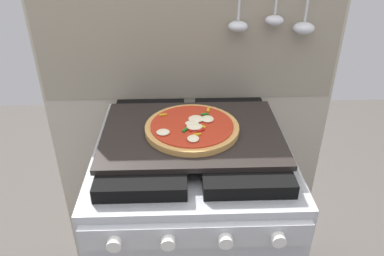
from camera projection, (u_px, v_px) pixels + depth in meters
kitchen_backsplash at (190, 115)px, 1.50m from camera, size 1.10×0.09×1.55m
stove at (192, 240)px, 1.38m from camera, size 0.60×0.64×0.90m
baking_tray at (192, 133)px, 1.15m from camera, size 0.54×0.38×0.02m
pizza_left at (190, 127)px, 1.14m from camera, size 0.28×0.28×0.03m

